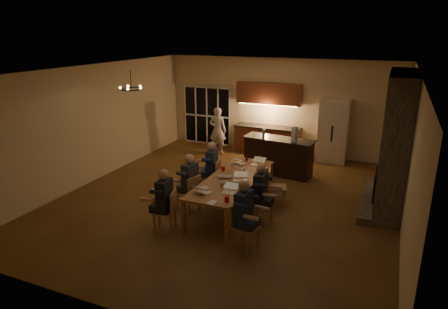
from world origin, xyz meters
TOP-DOWN VIEW (x-y plane):
  - floor at (0.00, 0.00)m, footprint 9.00×9.00m
  - back_wall at (0.00, 4.52)m, footprint 8.00×0.04m
  - left_wall at (-4.02, 0.00)m, footprint 0.04×9.00m
  - right_wall at (4.02, 0.00)m, footprint 0.04×9.00m
  - ceiling at (0.00, 0.00)m, footprint 8.00×9.00m
  - french_doors at (-2.70, 4.47)m, footprint 1.86×0.08m
  - fireplace at (3.70, 1.20)m, footprint 0.58×2.50m
  - kitchenette at (-0.30, 4.20)m, footprint 2.24×0.68m
  - refrigerator at (1.90, 4.15)m, footprint 0.90×0.68m
  - dining_table at (0.28, -0.36)m, footprint 1.10×3.15m
  - bar_island at (0.63, 2.34)m, footprint 2.12×0.93m
  - chair_left_near at (-0.61, -1.98)m, footprint 0.54×0.54m
  - chair_left_mid at (-0.60, -0.94)m, footprint 0.54×0.54m
  - chair_left_far at (-0.59, 0.27)m, footprint 0.51×0.51m
  - chair_right_near at (1.20, -1.99)m, footprint 0.55×0.55m
  - chair_right_mid at (1.15, -0.85)m, footprint 0.48×0.48m
  - chair_right_far at (1.19, 0.26)m, footprint 0.54×0.54m
  - person_left_near at (-0.58, -2.00)m, footprint 0.66×0.66m
  - person_right_near at (1.14, -1.93)m, footprint 0.67×0.67m
  - person_left_mid at (-0.58, -0.88)m, footprint 0.66×0.66m
  - person_right_mid at (1.12, -0.85)m, footprint 0.63×0.63m
  - person_left_far at (-0.55, 0.26)m, footprint 0.69×0.69m
  - standing_person at (-1.85, 3.53)m, footprint 0.63×0.45m
  - chandelier at (-2.15, -0.73)m, footprint 0.54×0.54m
  - laptop_a at (0.03, -1.40)m, footprint 0.39×0.37m
  - laptop_b at (0.56, -1.22)m, footprint 0.32×0.28m
  - laptop_c at (0.08, -0.35)m, footprint 0.39×0.37m
  - laptop_d at (0.51, -0.46)m, footprint 0.38×0.35m
  - laptop_e at (0.07, 0.71)m, footprint 0.41×0.39m
  - laptop_f at (0.53, 0.75)m, footprint 0.33×0.29m
  - mug_front at (0.28, -0.84)m, footprint 0.08×0.08m
  - mug_mid at (0.37, 0.14)m, footprint 0.09×0.09m
  - mug_back at (-0.08, 0.46)m, footprint 0.08×0.08m
  - redcup_near at (0.68, -1.66)m, footprint 0.10×0.10m
  - redcup_mid at (-0.12, 0.00)m, footprint 0.10×0.10m
  - redcup_far at (0.46, 1.09)m, footprint 0.10×0.10m
  - can_silver at (0.27, -1.00)m, footprint 0.07×0.07m
  - can_cola at (0.13, 0.98)m, footprint 0.06×0.06m
  - plate_near at (0.63, -0.86)m, footprint 0.27×0.27m
  - plate_left at (-0.06, -1.20)m, footprint 0.23×0.23m
  - plate_far at (0.69, 0.35)m, footprint 0.26×0.26m
  - notepad at (0.43, -1.83)m, footprint 0.20×0.25m
  - bar_bottle at (0.16, 2.32)m, footprint 0.09×0.09m
  - bar_blender at (1.10, 2.20)m, footprint 0.17×0.17m

SIDE VIEW (x-z plane):
  - floor at x=0.00m, z-range 0.00..0.00m
  - dining_table at x=0.28m, z-range 0.00..0.75m
  - chair_left_near at x=-0.61m, z-range 0.00..0.89m
  - chair_left_mid at x=-0.60m, z-range 0.00..0.89m
  - chair_left_far at x=-0.59m, z-range 0.00..0.89m
  - chair_right_near at x=1.20m, z-range 0.00..0.89m
  - chair_right_mid at x=1.15m, z-range 0.00..0.89m
  - chair_right_far at x=1.19m, z-range 0.00..0.89m
  - bar_island at x=0.63m, z-range 0.00..1.08m
  - person_left_near at x=-0.58m, z-range 0.00..1.38m
  - person_right_near at x=1.14m, z-range 0.00..1.38m
  - person_left_mid at x=-0.58m, z-range 0.00..1.38m
  - person_right_mid at x=1.12m, z-range 0.00..1.38m
  - person_left_far at x=-0.55m, z-range 0.00..1.38m
  - notepad at x=0.43m, z-range 0.75..0.76m
  - plate_near at x=0.63m, z-range 0.75..0.77m
  - plate_left at x=-0.06m, z-range 0.75..0.77m
  - plate_far at x=0.69m, z-range 0.75..0.77m
  - mug_front at x=0.28m, z-range 0.75..0.85m
  - mug_mid at x=0.37m, z-range 0.75..0.85m
  - mug_back at x=-0.08m, z-range 0.75..0.85m
  - standing_person at x=-1.85m, z-range 0.00..1.60m
  - redcup_near at x=0.68m, z-range 0.75..0.87m
  - redcup_mid at x=-0.12m, z-range 0.75..0.87m
  - redcup_far at x=0.46m, z-range 0.75..0.87m
  - can_silver at x=0.27m, z-range 0.75..0.87m
  - can_cola at x=0.13m, z-range 0.75..0.87m
  - laptop_a at x=0.03m, z-range 0.75..0.98m
  - laptop_b at x=0.56m, z-range 0.75..0.98m
  - laptop_c at x=0.08m, z-range 0.75..0.98m
  - laptop_d at x=0.51m, z-range 0.75..0.98m
  - laptop_e at x=0.07m, z-range 0.75..0.98m
  - laptop_f at x=0.53m, z-range 0.75..0.98m
  - refrigerator at x=1.90m, z-range 0.00..2.00m
  - french_doors at x=-2.70m, z-range 0.00..2.10m
  - kitchenette at x=-0.30m, z-range 0.00..2.40m
  - bar_bottle at x=0.16m, z-range 1.08..1.32m
  - bar_blender at x=1.10m, z-range 1.08..1.50m
  - back_wall at x=0.00m, z-range 0.00..3.20m
  - left_wall at x=-4.02m, z-range 0.00..3.20m
  - right_wall at x=4.02m, z-range 0.00..3.20m
  - fireplace at x=3.70m, z-range 0.00..3.20m
  - chandelier at x=-2.15m, z-range 2.73..2.77m
  - ceiling at x=0.00m, z-range 3.20..3.24m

